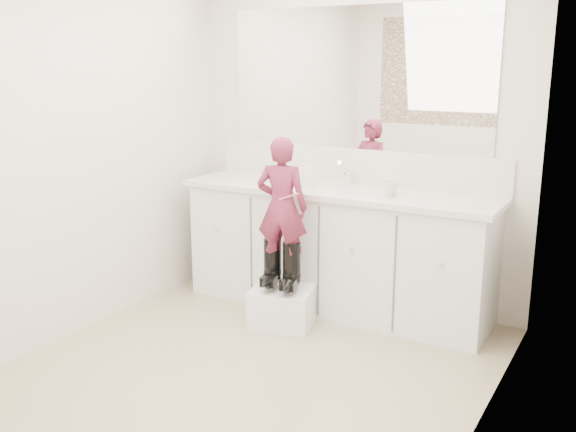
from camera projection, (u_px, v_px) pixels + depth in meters
The scene contains 16 objects.
floor at pixel (242, 376), 3.68m from camera, with size 3.00×3.00×0.00m, color #856C57.
wall_back at pixel (355, 140), 4.66m from camera, with size 2.60×2.60×0.00m, color beige.
wall_left at pixel (67, 152), 4.03m from camera, with size 3.00×3.00×0.00m, color beige.
wall_right at pixel (487, 194), 2.77m from camera, with size 3.00×3.00×0.00m, color beige.
vanity_cabinet at pixel (336, 252), 4.61m from camera, with size 2.20×0.55×0.85m, color silver.
countertop at pixel (336, 191), 4.50m from camera, with size 2.28×0.58×0.04m, color beige.
backsplash at pixel (353, 166), 4.69m from camera, with size 2.28×0.03×0.25m, color beige.
mirror at pixel (355, 78), 4.55m from camera, with size 2.00×0.02×1.00m, color white.
faucet at pixel (347, 178), 4.62m from camera, with size 0.08×0.08×0.10m, color silver.
cup at pixel (391, 189), 4.23m from camera, with size 0.11×0.11×0.10m, color beige.
soap_bottle at pixel (307, 172), 4.56m from camera, with size 0.09×0.09×0.20m, color white.
step_stool at pixel (282, 307), 4.37m from camera, with size 0.41×0.34×0.26m, color white.
boot_left at pixel (272, 263), 4.33m from camera, with size 0.12×0.23×0.34m, color black, non-canonical shape.
boot_right at pixel (292, 266), 4.26m from camera, with size 0.12×0.23×0.34m, color black, non-canonical shape.
toddler at pixel (282, 207), 4.20m from camera, with size 0.34×0.22×0.93m, color #AB3462.
toothbrush at pixel (289, 197), 4.13m from camera, with size 0.01×0.01×0.14m, color #D85479.
Camera 1 is at (1.92, -2.78, 1.76)m, focal length 40.00 mm.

